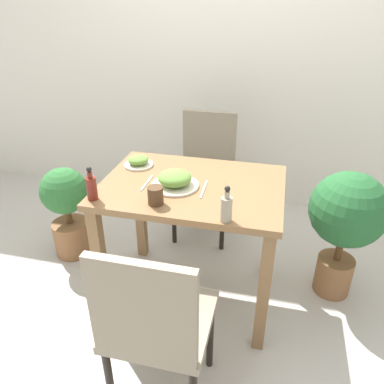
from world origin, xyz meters
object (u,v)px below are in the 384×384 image
(sauce_bottle, at_px, (226,208))
(condiment_bottle, at_px, (91,187))
(chair_far, at_px, (206,167))
(chair_near, at_px, (155,323))
(side_plate, at_px, (138,161))
(food_plate, at_px, (175,180))
(potted_plant_left, at_px, (67,207))
(drink_cup, at_px, (155,195))
(potted_plant_right, at_px, (346,218))

(sauce_bottle, bearing_deg, condiment_bottle, 176.49)
(sauce_bottle, bearing_deg, chair_far, 106.14)
(chair_near, xyz_separation_m, side_plate, (-0.39, 0.90, 0.28))
(food_plate, distance_m, potted_plant_left, 0.99)
(side_plate, bearing_deg, drink_cup, -59.00)
(sauce_bottle, xyz_separation_m, potted_plant_left, (-1.17, 0.53, -0.46))
(food_plate, relative_size, sauce_bottle, 1.44)
(food_plate, relative_size, side_plate, 1.47)
(food_plate, xyz_separation_m, condiment_bottle, (-0.36, -0.23, 0.03))
(sauce_bottle, distance_m, condiment_bottle, 0.67)
(chair_near, xyz_separation_m, sauce_bottle, (0.21, 0.42, 0.32))
(condiment_bottle, bearing_deg, chair_far, 70.60)
(drink_cup, bearing_deg, chair_far, 87.44)
(condiment_bottle, bearing_deg, side_plate, 79.92)
(chair_far, distance_m, potted_plant_left, 1.03)
(chair_far, relative_size, potted_plant_left, 1.39)
(chair_near, relative_size, drink_cup, 10.19)
(chair_near, xyz_separation_m, drink_cup, (-0.15, 0.50, 0.29))
(chair_near, distance_m, chair_far, 1.50)
(drink_cup, bearing_deg, condiment_bottle, -174.56)
(potted_plant_left, distance_m, potted_plant_right, 1.80)
(chair_near, bearing_deg, condiment_bottle, -44.85)
(food_plate, xyz_separation_m, potted_plant_left, (-0.86, 0.26, -0.44))
(chair_far, xyz_separation_m, food_plate, (-0.00, -0.80, 0.29))
(side_plate, distance_m, potted_plant_left, 0.72)
(side_plate, relative_size, potted_plant_left, 0.26)
(condiment_bottle, bearing_deg, food_plate, 32.32)
(chair_near, distance_m, food_plate, 0.76)
(chair_far, relative_size, side_plate, 5.34)
(food_plate, distance_m, side_plate, 0.35)
(food_plate, bearing_deg, chair_near, -81.05)
(chair_far, bearing_deg, side_plate, -115.55)
(food_plate, distance_m, potted_plant_right, 1.02)
(side_plate, distance_m, drink_cup, 0.47)
(condiment_bottle, bearing_deg, potted_plant_right, 21.56)
(drink_cup, height_order, potted_plant_left, drink_cup)
(condiment_bottle, relative_size, potted_plant_left, 0.27)
(chair_near, height_order, drink_cup, chair_near)
(chair_near, relative_size, condiment_bottle, 5.22)
(chair_near, distance_m, sauce_bottle, 0.57)
(food_plate, relative_size, drink_cup, 2.81)
(condiment_bottle, xyz_separation_m, potted_plant_left, (-0.50, 0.49, -0.46))
(condiment_bottle, height_order, potted_plant_right, condiment_bottle)
(chair_far, distance_m, side_plate, 0.72)
(chair_far, bearing_deg, sauce_bottle, -73.86)
(food_plate, height_order, potted_plant_right, food_plate)
(condiment_bottle, bearing_deg, potted_plant_left, 135.63)
(side_plate, xyz_separation_m, potted_plant_left, (-0.57, 0.05, -0.42))
(chair_near, bearing_deg, chair_far, -86.00)
(drink_cup, xyz_separation_m, potted_plant_right, (0.98, 0.48, -0.28))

